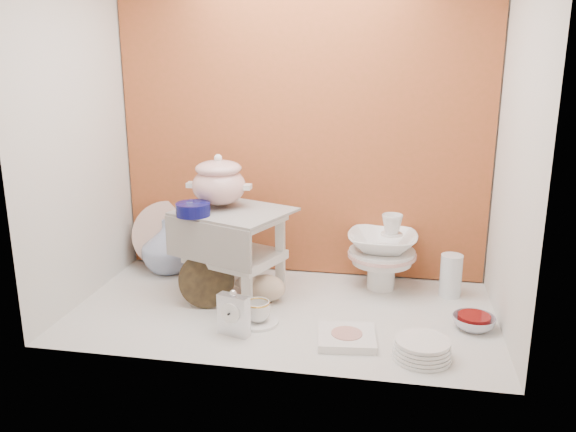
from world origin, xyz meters
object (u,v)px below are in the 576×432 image
(floral_platter, at_px, (167,235))
(porcelain_tower, at_px, (382,251))
(soup_tureen, at_px, (219,180))
(plush_pig, at_px, (266,287))
(gold_rim_teacup, at_px, (258,311))
(crystal_bowl, at_px, (474,322))
(step_stool, at_px, (235,253))
(blue_white_vase, at_px, (167,246))
(mantel_clock, at_px, (234,313))
(dinner_plate_stack, at_px, (422,349))

(floral_platter, bearing_deg, porcelain_tower, -5.15)
(soup_tureen, relative_size, plush_pig, 1.26)
(gold_rim_teacup, distance_m, crystal_bowl, 0.88)
(step_stool, relative_size, gold_rim_teacup, 4.22)
(blue_white_vase, bearing_deg, porcelain_tower, -1.66)
(floral_platter, distance_m, mantel_clock, 0.88)
(step_stool, xyz_separation_m, soup_tureen, (-0.08, 0.05, 0.32))
(porcelain_tower, bearing_deg, plush_pig, -153.64)
(porcelain_tower, bearing_deg, floral_platter, 174.85)
(soup_tureen, bearing_deg, mantel_clock, -67.74)
(blue_white_vase, relative_size, mantel_clock, 1.45)
(soup_tureen, distance_m, blue_white_vase, 0.54)
(crystal_bowl, bearing_deg, porcelain_tower, 136.81)
(floral_platter, bearing_deg, dinner_plate_stack, -30.35)
(mantel_clock, bearing_deg, plush_pig, 98.02)
(soup_tureen, xyz_separation_m, dinner_plate_stack, (0.91, -0.50, -0.48))
(floral_platter, bearing_deg, mantel_clock, -51.60)
(plush_pig, bearing_deg, step_stool, 171.38)
(soup_tureen, height_order, porcelain_tower, soup_tureen)
(mantel_clock, distance_m, gold_rim_teacup, 0.14)
(floral_platter, xyz_separation_m, dinner_plate_stack, (1.27, -0.74, -0.13))
(soup_tureen, relative_size, crystal_bowl, 1.65)
(crystal_bowl, bearing_deg, plush_pig, 172.73)
(blue_white_vase, distance_m, gold_rim_teacup, 0.78)
(step_stool, height_order, plush_pig, step_stool)
(floral_platter, xyz_separation_m, blue_white_vase, (0.03, -0.07, -0.03))
(blue_white_vase, distance_m, plush_pig, 0.64)
(plush_pig, relative_size, porcelain_tower, 0.61)
(plush_pig, bearing_deg, dinner_plate_stack, -18.77)
(floral_platter, xyz_separation_m, gold_rim_teacup, (0.61, -0.57, -0.12))
(soup_tureen, xyz_separation_m, porcelain_tower, (0.74, 0.14, -0.34))
(dinner_plate_stack, bearing_deg, blue_white_vase, 151.48)
(porcelain_tower, bearing_deg, mantel_clock, -133.24)
(floral_platter, relative_size, gold_rim_teacup, 3.24)
(plush_pig, distance_m, crystal_bowl, 0.89)
(plush_pig, xyz_separation_m, crystal_bowl, (0.88, -0.11, -0.04))
(soup_tureen, distance_m, mantel_clock, 0.65)
(soup_tureen, height_order, gold_rim_teacup, soup_tureen)
(mantel_clock, xyz_separation_m, porcelain_tower, (0.55, 0.59, 0.09))
(step_stool, distance_m, floral_platter, 0.53)
(gold_rim_teacup, bearing_deg, mantel_clock, -120.11)
(blue_white_vase, bearing_deg, mantel_clock, -50.09)
(dinner_plate_stack, bearing_deg, plush_pig, 149.41)
(step_stool, distance_m, crystal_bowl, 1.07)
(crystal_bowl, height_order, porcelain_tower, porcelain_tower)
(soup_tureen, height_order, plush_pig, soup_tureen)
(floral_platter, bearing_deg, crystal_bowl, -17.22)
(soup_tureen, xyz_separation_m, blue_white_vase, (-0.34, 0.17, -0.39))
(floral_platter, xyz_separation_m, porcelain_tower, (1.10, -0.10, 0.01))
(soup_tureen, xyz_separation_m, crystal_bowl, (1.12, -0.22, -0.50))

